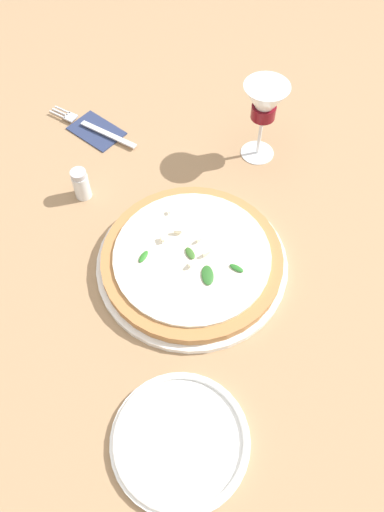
{
  "coord_description": "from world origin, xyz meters",
  "views": [
    {
      "loc": [
        -0.18,
        0.46,
        0.76
      ],
      "look_at": [
        0.02,
        0.02,
        0.03
      ],
      "focal_mm": 35.0,
      "sensor_mm": 36.0,
      "label": 1
    }
  ],
  "objects": [
    {
      "name": "fork",
      "position": [
        0.37,
        -0.21,
        0.01
      ],
      "size": [
        0.23,
        0.04,
        0.0
      ],
      "rotation": [
        0.0,
        0.0,
        -0.12
      ],
      "color": "silver",
      "rests_on": "ground_plane"
    },
    {
      "name": "wine_glass",
      "position": [
        0.02,
        -0.29,
        0.13
      ],
      "size": [
        0.09,
        0.09,
        0.17
      ],
      "color": "white",
      "rests_on": "ground_plane"
    },
    {
      "name": "ground_plane",
      "position": [
        0.0,
        0.0,
        0.0
      ],
      "size": [
        6.0,
        6.0,
        0.0
      ],
      "primitive_type": "plane",
      "color": "#9E7A56"
    },
    {
      "name": "napkin",
      "position": [
        0.36,
        -0.2,
        0.0
      ],
      "size": [
        0.13,
        0.1,
        0.01
      ],
      "rotation": [
        0.0,
        0.0,
        -0.26
      ],
      "color": "navy",
      "rests_on": "ground_plane"
    },
    {
      "name": "side_plate_white",
      "position": [
        -0.09,
        0.31,
        0.01
      ],
      "size": [
        0.2,
        0.2,
        0.02
      ],
      "color": "white",
      "rests_on": "ground_plane"
    },
    {
      "name": "pizza_arugula_main",
      "position": [
        0.02,
        0.02,
        0.02
      ],
      "size": [
        0.34,
        0.34,
        0.05
      ],
      "color": "white",
      "rests_on": "ground_plane"
    },
    {
      "name": "shaker_pepper",
      "position": [
        0.29,
        -0.04,
        0.03
      ],
      "size": [
        0.03,
        0.03,
        0.07
      ],
      "color": "silver",
      "rests_on": "ground_plane"
    }
  ]
}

